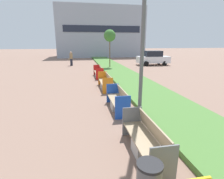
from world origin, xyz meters
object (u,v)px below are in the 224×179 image
bench_orange_frame (106,83)px  sapling_tree_far (110,36)px  street_lamp_post (144,15)px  bench_grey_frame (145,142)px  parked_car_distant (153,58)px  bench_red_frame (99,73)px  bench_blue_frame (118,102)px  pedestrian_walking (71,58)px

bench_orange_frame → sapling_tree_far: size_ratio=0.55×
street_lamp_post → bench_grey_frame: bearing=-105.6°
bench_orange_frame → parked_car_distant: parked_car_distant is taller
bench_red_frame → bench_blue_frame: bearing=-90.0°
bench_red_frame → street_lamp_post: street_lamp_post is taller
bench_blue_frame → street_lamp_post: street_lamp_post is taller
bench_grey_frame → bench_blue_frame: same height
bench_blue_frame → bench_red_frame: size_ratio=0.94×
bench_blue_frame → bench_orange_frame: (0.00, 3.72, 0.01)m
bench_grey_frame → pedestrian_walking: 19.66m
street_lamp_post → parked_car_distant: street_lamp_post is taller
bench_blue_frame → parked_car_distant: (8.03, 14.78, 0.54)m
sapling_tree_far → bench_orange_frame: bearing=-101.7°
bench_grey_frame → bench_orange_frame: size_ratio=0.93×
bench_orange_frame → pedestrian_walking: (-2.60, 12.44, 0.55)m
bench_orange_frame → pedestrian_walking: pedestrian_walking is taller
street_lamp_post → pedestrian_walking: (-3.21, 17.29, -2.89)m
bench_orange_frame → parked_car_distant: (8.03, 11.06, 0.54)m
bench_orange_frame → pedestrian_walking: size_ratio=1.31×
pedestrian_walking → parked_car_distant: bearing=-7.4°
bench_red_frame → sapling_tree_far: 6.41m
bench_blue_frame → pedestrian_walking: size_ratio=1.17×
bench_grey_frame → pedestrian_walking: pedestrian_walking is taller
bench_red_frame → pedestrian_walking: pedestrian_walking is taller
street_lamp_post → bench_blue_frame: bearing=118.5°
bench_grey_frame → sapling_tree_far: bearing=83.4°
bench_red_frame → bench_orange_frame: bearing=-90.0°
pedestrian_walking → parked_car_distant: 10.72m
bench_blue_frame → pedestrian_walking: bearing=99.1°
street_lamp_post → parked_car_distant: 17.79m
sapling_tree_far → bench_red_frame: bearing=-109.9°
bench_red_frame → street_lamp_post: size_ratio=0.32×
bench_grey_frame → bench_red_frame: (0.00, 10.97, 0.00)m
bench_orange_frame → street_lamp_post: (0.61, -4.85, 3.44)m
bench_grey_frame → bench_orange_frame: (0.00, 7.04, 0.00)m
bench_blue_frame → bench_red_frame: (0.00, 7.65, 0.00)m
bench_grey_frame → sapling_tree_far: 16.60m
pedestrian_walking → bench_grey_frame: bearing=-82.4°
parked_car_distant → sapling_tree_far: bearing=-157.5°
bench_grey_frame → sapling_tree_far: sapling_tree_far is taller
pedestrian_walking → bench_red_frame: bearing=-73.0°
bench_blue_frame → pedestrian_walking: (-2.60, 16.16, 0.56)m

